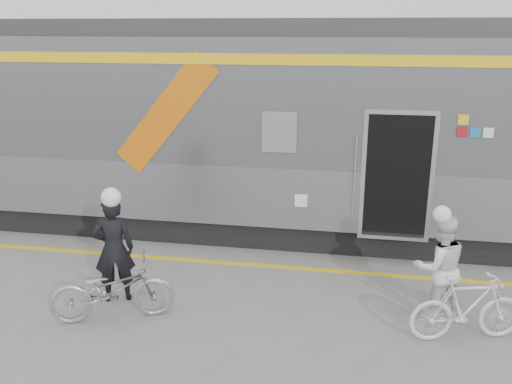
% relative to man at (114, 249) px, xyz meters
% --- Properties ---
extents(ground, '(90.00, 90.00, 0.00)m').
position_rel_man_xyz_m(ground, '(2.11, -0.58, -0.82)').
color(ground, slate).
rests_on(ground, ground).
extents(train, '(24.00, 3.17, 4.10)m').
position_rel_man_xyz_m(train, '(1.97, 3.61, 1.24)').
color(train, black).
rests_on(train, ground).
extents(safety_strip, '(24.00, 0.12, 0.01)m').
position_rel_man_xyz_m(safety_strip, '(2.11, 1.57, -0.81)').
color(safety_strip, yellow).
rests_on(safety_strip, ground).
extents(man, '(0.70, 0.58, 1.63)m').
position_rel_man_xyz_m(man, '(0.00, 0.00, 0.00)').
color(man, black).
rests_on(man, ground).
extents(bicycle_left, '(1.81, 1.19, 0.90)m').
position_rel_man_xyz_m(bicycle_left, '(0.20, -0.55, -0.37)').
color(bicycle_left, '#96999D').
rests_on(bicycle_left, ground).
extents(woman, '(0.87, 0.75, 1.52)m').
position_rel_man_xyz_m(woman, '(4.67, 0.32, -0.05)').
color(woman, silver).
rests_on(woman, ground).
extents(bicycle_right, '(1.60, 0.83, 0.92)m').
position_rel_man_xyz_m(bicycle_right, '(4.97, -0.23, -0.35)').
color(bicycle_right, silver).
rests_on(bicycle_right, ground).
extents(helmet_man, '(0.28, 0.28, 0.28)m').
position_rel_man_xyz_m(helmet_man, '(0.00, 0.00, 0.96)').
color(helmet_man, white).
rests_on(helmet_man, man).
extents(helmet_woman, '(0.24, 0.24, 0.24)m').
position_rel_man_xyz_m(helmet_woman, '(4.67, 0.32, 0.83)').
color(helmet_woman, white).
rests_on(helmet_woman, woman).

